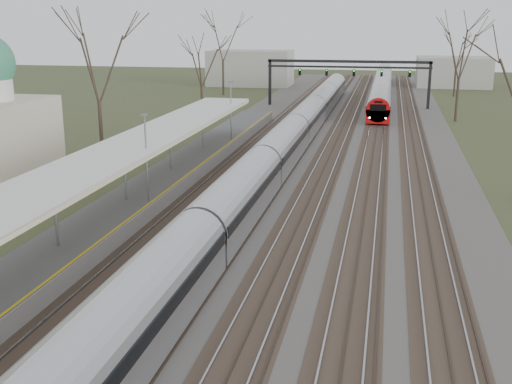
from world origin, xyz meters
TOP-DOWN VIEW (x-y plane):
  - track_bed at (0.26, 55.00)m, footprint 24.00×160.00m
  - platform at (-9.05, 37.50)m, footprint 3.50×69.00m
  - canopy at (-9.05, 32.99)m, footprint 4.10×50.00m
  - signal_gantry at (0.29, 84.99)m, footprint 21.00×0.59m
  - tree_west_far at (-17.00, 48.00)m, footprint 5.50×5.50m
  - train_near at (-2.50, 56.47)m, footprint 2.62×90.21m
  - train_far at (4.50, 99.82)m, footprint 2.62×60.21m

SIDE VIEW (x-z plane):
  - track_bed at x=0.26m, z-range -0.05..0.17m
  - platform at x=-9.05m, z-range 0.00..1.00m
  - train_near at x=-2.50m, z-range -0.05..3.00m
  - train_far at x=4.50m, z-range -0.05..3.00m
  - canopy at x=-9.05m, z-range 2.37..5.48m
  - signal_gantry at x=0.29m, z-range 1.87..7.95m
  - tree_west_far at x=-17.00m, z-range 2.35..13.68m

